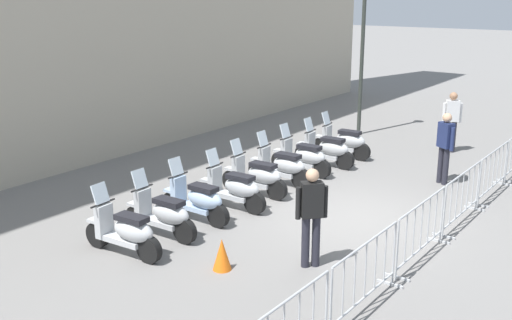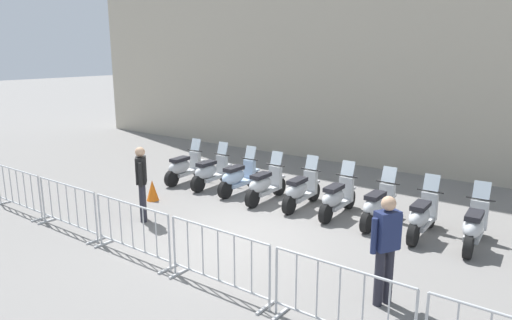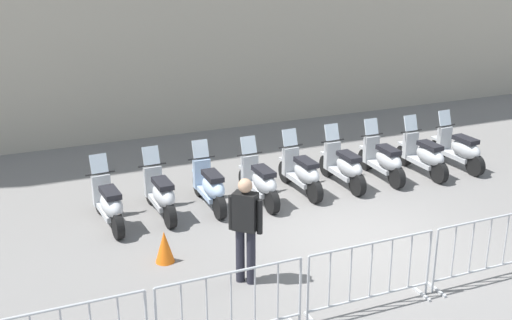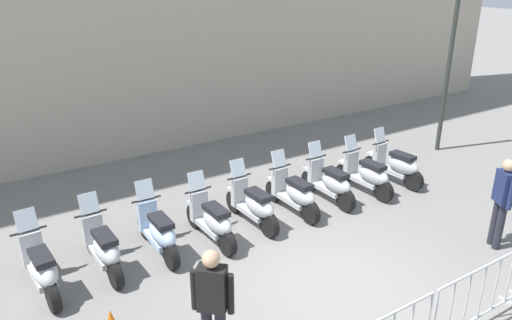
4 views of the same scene
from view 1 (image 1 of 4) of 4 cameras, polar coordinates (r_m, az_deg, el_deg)
name	(u,v)px [view 1 (image 1 of 4)]	position (r m, az deg, el deg)	size (l,w,h in m)	color
ground_plane	(353,218)	(12.86, 8.96, -5.35)	(120.00, 120.00, 0.00)	slate
motorcycle_0	(125,232)	(11.09, -11.98, -6.49)	(0.56, 1.72, 1.24)	black
motorcycle_1	(163,214)	(11.77, -8.61, -4.99)	(0.56, 1.72, 1.24)	black
motorcycle_2	(197,200)	(12.46, -5.44, -3.70)	(0.56, 1.73, 1.24)	black
motorcycle_3	(234,189)	(13.09, -2.04, -2.66)	(0.56, 1.72, 1.24)	black
motorcycle_4	(257,176)	(13.92, 0.08, -1.51)	(0.56, 1.72, 1.24)	black
motorcycle_5	(282,166)	(14.69, 2.41, -0.58)	(0.56, 1.73, 1.24)	black
motorcycle_6	(303,157)	(15.51, 4.39, 0.27)	(0.56, 1.73, 1.24)	black
motorcycle_7	(327,149)	(16.29, 6.56, 0.97)	(0.56, 1.72, 1.24)	black
motorcycle_8	(344,142)	(17.16, 8.11, 1.68)	(0.56, 1.72, 1.24)	black
barrier_segment_1	(365,276)	(9.26, 10.06, -10.55)	(2.04, 0.58, 1.07)	#B2B5B7
barrier_segment_2	(421,231)	(11.07, 15.02, -6.36)	(2.04, 0.58, 1.07)	#B2B5B7
barrier_segment_3	(462,198)	(12.97, 18.51, -3.35)	(2.04, 0.58, 1.07)	#B2B5B7
barrier_segment_4	(493,173)	(14.94, 21.08, -1.10)	(2.04, 0.58, 1.07)	#B2B5B7
street_lamp	(363,28)	(19.63, 9.89, 11.94)	(0.36, 0.36, 5.52)	#2D332D
officer_near_row_end	(311,212)	(10.31, 5.15, -4.81)	(0.41, 0.43, 1.73)	#23232D
officer_mid_plaza	(452,118)	(18.32, 17.64, 3.68)	(0.37, 0.49, 1.73)	#23232D
officer_by_barriers	(445,144)	(15.29, 17.07, 1.42)	(0.38, 0.47, 1.73)	#23232D
traffic_cone	(222,254)	(10.43, -3.16, -8.70)	(0.32, 0.32, 0.55)	orange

